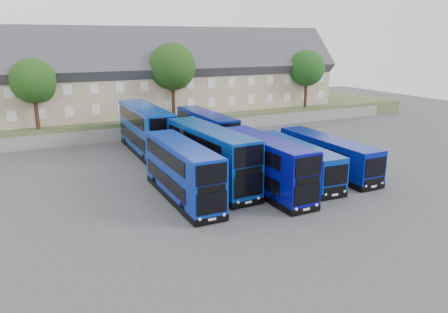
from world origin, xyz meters
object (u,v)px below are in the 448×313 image
(coach_east_a, at_px, (295,161))
(tree_west, at_px, (35,83))
(dd_front_left, at_px, (182,172))
(tree_mid, at_px, (173,68))
(tree_east, at_px, (307,69))
(dd_front_mid, at_px, (210,158))
(tree_far, at_px, (311,63))

(coach_east_a, relative_size, tree_west, 1.49)
(dd_front_left, bearing_deg, tree_west, 110.39)
(coach_east_a, distance_m, tree_west, 29.40)
(tree_mid, relative_size, tree_east, 1.12)
(tree_west, bearing_deg, dd_front_mid, -60.79)
(tree_west, relative_size, tree_mid, 0.83)
(tree_east, xyz_separation_m, tree_far, (6.00, 7.00, 0.34))
(dd_front_left, relative_size, tree_east, 1.31)
(coach_east_a, bearing_deg, tree_west, 132.89)
(tree_mid, bearing_deg, tree_east, -1.43)
(tree_west, bearing_deg, tree_east, 0.00)
(tree_west, bearing_deg, coach_east_a, -50.09)
(dd_front_left, distance_m, coach_east_a, 10.38)
(tree_mid, xyz_separation_m, tree_east, (20.00, -0.50, -0.68))
(coach_east_a, height_order, tree_far, tree_far)
(dd_front_mid, height_order, tree_mid, tree_mid)
(dd_front_left, height_order, tree_far, tree_far)
(dd_front_left, bearing_deg, dd_front_mid, 33.88)
(tree_east, bearing_deg, tree_far, 49.40)
(dd_front_left, bearing_deg, coach_east_a, 2.71)
(dd_front_mid, distance_m, coach_east_a, 7.36)
(tree_east, relative_size, tree_far, 0.94)
(tree_far, bearing_deg, dd_front_left, -138.87)
(dd_front_left, relative_size, coach_east_a, 0.94)
(dd_front_mid, relative_size, tree_mid, 1.29)
(dd_front_left, xyz_separation_m, tree_mid, (7.83, 23.05, 5.99))
(tree_mid, distance_m, tree_east, 20.02)
(tree_east, distance_m, tree_far, 9.23)
(coach_east_a, height_order, tree_mid, tree_mid)
(dd_front_left, relative_size, tree_far, 1.23)
(tree_west, xyz_separation_m, tree_east, (36.00, 0.00, 0.34))
(dd_front_left, height_order, dd_front_mid, dd_front_mid)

